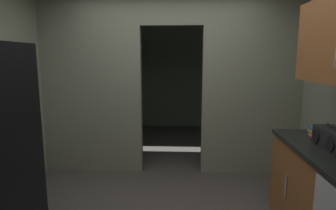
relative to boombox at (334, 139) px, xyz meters
name	(u,v)px	position (x,y,z in m)	size (l,w,h in m)	color
kitchen_partition	(169,70)	(-1.47, 1.65, 0.50)	(3.67, 0.12, 2.84)	gray
adjoining_room_shell	(174,69)	(-1.46, 3.60, 0.42)	(3.67, 2.84, 2.84)	slate
boombox	(334,139)	(0.00, 0.00, 0.00)	(0.20, 0.42, 0.20)	black
book_stack	(317,133)	(0.02, 0.35, -0.04)	(0.14, 0.16, 0.09)	red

